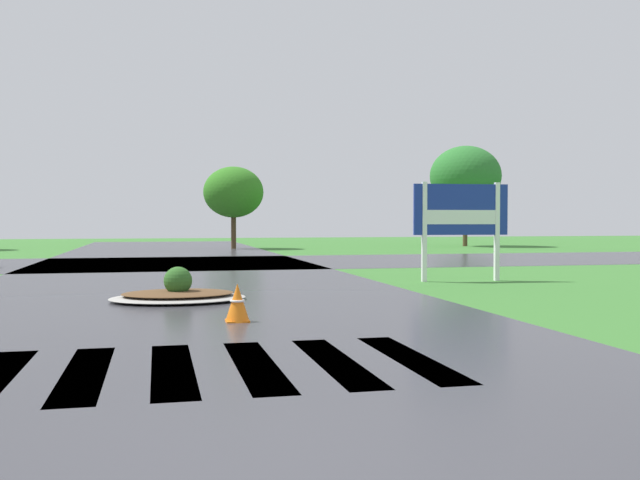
{
  "coord_description": "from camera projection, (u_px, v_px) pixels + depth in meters",
  "views": [
    {
      "loc": [
        -0.61,
        -4.22,
        1.6
      ],
      "look_at": [
        3.33,
        12.97,
        1.11
      ],
      "focal_mm": 40.1,
      "sensor_mm": 36.0,
      "label": 1
    }
  ],
  "objects": [
    {
      "name": "background_treeline",
      "position": [
        214.0,
        180.0,
        40.66
      ],
      "size": [
        49.31,
        5.5,
        6.15
      ],
      "color": "#4C3823",
      "rests_on": "ground"
    },
    {
      "name": "asphalt_cross_road",
      "position": [
        174.0,
        263.0,
        26.54
      ],
      "size": [
        90.0,
        9.01,
        0.01
      ],
      "primitive_type": "cube",
      "color": "#35353A",
      "rests_on": "ground"
    },
    {
      "name": "traffic_cone",
      "position": [
        237.0,
        303.0,
        11.24
      ],
      "size": [
        0.39,
        0.39,
        0.61
      ],
      "color": "orange",
      "rests_on": "ground"
    },
    {
      "name": "estate_billboard",
      "position": [
        461.0,
        215.0,
        18.67
      ],
      "size": [
        2.55,
        0.25,
        2.6
      ],
      "rotation": [
        0.0,
        0.0,
        3.08
      ],
      "color": "white",
      "rests_on": "ground"
    },
    {
      "name": "asphalt_roadway",
      "position": [
        189.0,
        301.0,
        14.04
      ],
      "size": [
        10.01,
        80.0,
        0.01
      ],
      "primitive_type": "cube",
      "color": "#35353A",
      "rests_on": "ground"
    },
    {
      "name": "median_island",
      "position": [
        178.0,
        294.0,
        14.16
      ],
      "size": [
        2.68,
        2.08,
        0.68
      ],
      "color": "#9E9B93",
      "rests_on": "ground"
    },
    {
      "name": "crosswalk_stripes",
      "position": [
        215.0,
        367.0,
        7.78
      ],
      "size": [
        4.95,
        2.92,
        0.01
      ],
      "color": "white",
      "rests_on": "ground"
    }
  ]
}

